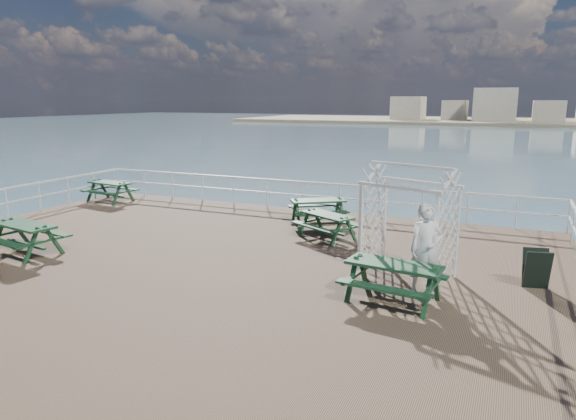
{
  "coord_description": "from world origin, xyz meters",
  "views": [
    {
      "loc": [
        7.12,
        -10.67,
        4.07
      ],
      "look_at": [
        1.59,
        1.91,
        1.1
      ],
      "focal_mm": 32.0,
      "sensor_mm": 36.0,
      "label": 1
    }
  ],
  "objects_px": {
    "picnic_table_d": "(25,232)",
    "picnic_table_e": "(394,274)",
    "trellis_arbor": "(408,226)",
    "picnic_table_c": "(318,206)",
    "person": "(426,249)",
    "picnic_table_a": "(110,187)",
    "picnic_table_b": "(327,221)"
  },
  "relations": [
    {
      "from": "picnic_table_c",
      "to": "trellis_arbor",
      "type": "relative_size",
      "value": 0.88
    },
    {
      "from": "picnic_table_a",
      "to": "person",
      "type": "xyz_separation_m",
      "value": [
        13.39,
        -5.19,
        0.4
      ]
    },
    {
      "from": "picnic_table_b",
      "to": "trellis_arbor",
      "type": "height_order",
      "value": "trellis_arbor"
    },
    {
      "from": "trellis_arbor",
      "to": "picnic_table_d",
      "type": "bearing_deg",
      "value": -146.86
    },
    {
      "from": "picnic_table_b",
      "to": "picnic_table_d",
      "type": "distance_m",
      "value": 8.36
    },
    {
      "from": "picnic_table_d",
      "to": "picnic_table_e",
      "type": "bearing_deg",
      "value": 13.43
    },
    {
      "from": "picnic_table_d",
      "to": "person",
      "type": "bearing_deg",
      "value": 17.31
    },
    {
      "from": "picnic_table_c",
      "to": "picnic_table_b",
      "type": "bearing_deg",
      "value": -96.49
    },
    {
      "from": "picnic_table_c",
      "to": "person",
      "type": "relative_size",
      "value": 1.19
    },
    {
      "from": "picnic_table_b",
      "to": "picnic_table_a",
      "type": "bearing_deg",
      "value": -162.16
    },
    {
      "from": "picnic_table_a",
      "to": "trellis_arbor",
      "type": "height_order",
      "value": "trellis_arbor"
    },
    {
      "from": "picnic_table_c",
      "to": "trellis_arbor",
      "type": "height_order",
      "value": "trellis_arbor"
    },
    {
      "from": "picnic_table_a",
      "to": "trellis_arbor",
      "type": "relative_size",
      "value": 0.78
    },
    {
      "from": "picnic_table_c",
      "to": "picnic_table_d",
      "type": "xyz_separation_m",
      "value": [
        -5.91,
        -6.57,
        0.04
      ]
    },
    {
      "from": "picnic_table_b",
      "to": "picnic_table_d",
      "type": "height_order",
      "value": "picnic_table_d"
    },
    {
      "from": "picnic_table_a",
      "to": "picnic_table_c",
      "type": "distance_m",
      "value": 9.04
    },
    {
      "from": "picnic_table_e",
      "to": "picnic_table_d",
      "type": "bearing_deg",
      "value": -168.93
    },
    {
      "from": "picnic_table_d",
      "to": "person",
      "type": "height_order",
      "value": "person"
    },
    {
      "from": "picnic_table_d",
      "to": "trellis_arbor",
      "type": "height_order",
      "value": "trellis_arbor"
    },
    {
      "from": "picnic_table_b",
      "to": "picnic_table_c",
      "type": "height_order",
      "value": "picnic_table_c"
    },
    {
      "from": "picnic_table_a",
      "to": "picnic_table_c",
      "type": "relative_size",
      "value": 0.88
    },
    {
      "from": "trellis_arbor",
      "to": "picnic_table_e",
      "type": "bearing_deg",
      "value": -68.48
    },
    {
      "from": "picnic_table_c",
      "to": "picnic_table_a",
      "type": "bearing_deg",
      "value": 145.24
    },
    {
      "from": "picnic_table_a",
      "to": "picnic_table_e",
      "type": "height_order",
      "value": "picnic_table_e"
    },
    {
      "from": "picnic_table_c",
      "to": "picnic_table_e",
      "type": "height_order",
      "value": "picnic_table_e"
    },
    {
      "from": "trellis_arbor",
      "to": "picnic_table_c",
      "type": "bearing_deg",
      "value": 151.37
    },
    {
      "from": "picnic_table_d",
      "to": "picnic_table_a",
      "type": "bearing_deg",
      "value": 124.94
    },
    {
      "from": "person",
      "to": "picnic_table_d",
      "type": "bearing_deg",
      "value": 158.5
    },
    {
      "from": "picnic_table_e",
      "to": "trellis_arbor",
      "type": "height_order",
      "value": "trellis_arbor"
    },
    {
      "from": "picnic_table_b",
      "to": "picnic_table_e",
      "type": "bearing_deg",
      "value": -26.67
    },
    {
      "from": "picnic_table_b",
      "to": "person",
      "type": "bearing_deg",
      "value": -16.63
    },
    {
      "from": "picnic_table_d",
      "to": "trellis_arbor",
      "type": "distance_m",
      "value": 10.0
    }
  ]
}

